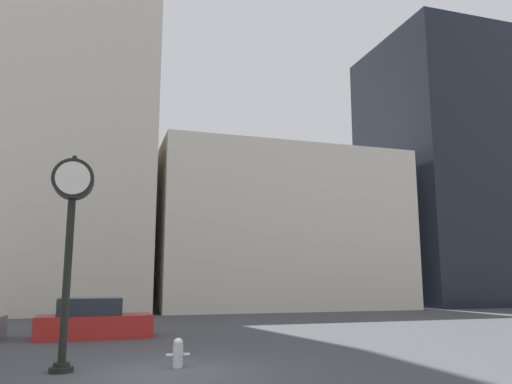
% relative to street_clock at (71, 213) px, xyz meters
% --- Properties ---
extents(ground_plane, '(200.00, 200.00, 0.00)m').
position_rel_street_clock_xyz_m(ground_plane, '(2.28, -0.85, -3.65)').
color(ground_plane, '#424247').
extents(building_tall_tower, '(11.25, 12.00, 41.83)m').
position_rel_street_clock_xyz_m(building_tall_tower, '(-1.85, 23.15, 17.26)').
color(building_tall_tower, beige).
rests_on(building_tall_tower, ground_plane).
extents(building_storefront_row, '(17.64, 12.00, 11.18)m').
position_rel_street_clock_xyz_m(building_storefront_row, '(13.16, 23.15, 1.94)').
color(building_storefront_row, beige).
rests_on(building_storefront_row, ground_plane).
extents(building_glass_modern, '(10.96, 12.00, 22.75)m').
position_rel_street_clock_xyz_m(building_glass_modern, '(29.01, 23.15, 7.72)').
color(building_glass_modern, black).
rests_on(building_glass_modern, ground_plane).
extents(street_clock, '(0.98, 0.55, 5.09)m').
position_rel_street_clock_xyz_m(street_clock, '(0.00, 0.00, 0.00)').
color(street_clock, black).
rests_on(street_clock, ground_plane).
extents(car_red, '(4.06, 1.93, 1.42)m').
position_rel_street_clock_xyz_m(car_red, '(0.60, 6.86, -3.06)').
color(car_red, red).
rests_on(car_red, ground_plane).
extents(fire_hydrant_near, '(0.57, 0.25, 0.69)m').
position_rel_street_clock_xyz_m(fire_hydrant_near, '(2.63, -0.17, -3.30)').
color(fire_hydrant_near, '#B7B7BC').
rests_on(fire_hydrant_near, ground_plane).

